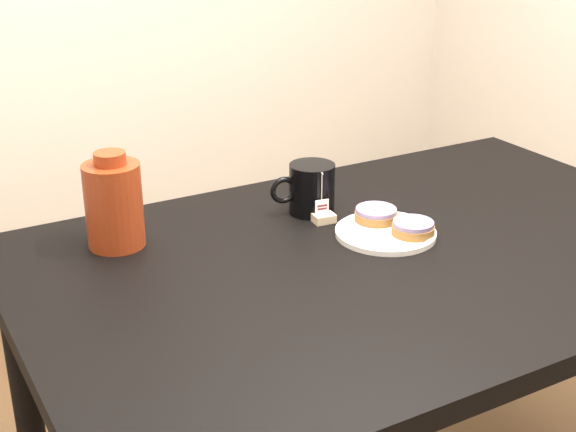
{
  "coord_description": "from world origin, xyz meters",
  "views": [
    {
      "loc": [
        -0.86,
        -1.13,
        1.41
      ],
      "look_at": [
        -0.15,
        0.11,
        0.81
      ],
      "focal_mm": 50.0,
      "sensor_mm": 36.0,
      "label": 1
    }
  ],
  "objects_px": {
    "bagel_package": "(114,204)",
    "table": "(382,287)",
    "teabag_pouch": "(324,218)",
    "plate": "(386,232)",
    "bagel_back": "(376,214)",
    "bagel_front": "(413,228)",
    "mug": "(311,188)"
  },
  "relations": [
    {
      "from": "teabag_pouch",
      "to": "bagel_package",
      "type": "relative_size",
      "value": 0.24
    },
    {
      "from": "bagel_back",
      "to": "bagel_package",
      "type": "bearing_deg",
      "value": 161.07
    },
    {
      "from": "table",
      "to": "mug",
      "type": "bearing_deg",
      "value": 96.83
    },
    {
      "from": "table",
      "to": "plate",
      "type": "relative_size",
      "value": 6.88
    },
    {
      "from": "bagel_front",
      "to": "bagel_package",
      "type": "xyz_separation_m",
      "value": [
        -0.52,
        0.26,
        0.06
      ]
    },
    {
      "from": "plate",
      "to": "mug",
      "type": "xyz_separation_m",
      "value": [
        -0.07,
        0.18,
        0.05
      ]
    },
    {
      "from": "mug",
      "to": "bagel_back",
      "type": "bearing_deg",
      "value": -48.87
    },
    {
      "from": "table",
      "to": "plate",
      "type": "distance_m",
      "value": 0.11
    },
    {
      "from": "table",
      "to": "teabag_pouch",
      "type": "bearing_deg",
      "value": 100.42
    },
    {
      "from": "table",
      "to": "mug",
      "type": "relative_size",
      "value": 9.32
    },
    {
      "from": "plate",
      "to": "bagel_front",
      "type": "distance_m",
      "value": 0.06
    },
    {
      "from": "plate",
      "to": "teabag_pouch",
      "type": "xyz_separation_m",
      "value": [
        -0.07,
        0.12,
        0.0
      ]
    },
    {
      "from": "plate",
      "to": "teabag_pouch",
      "type": "relative_size",
      "value": 4.52
    },
    {
      "from": "table",
      "to": "plate",
      "type": "bearing_deg",
      "value": 51.59
    },
    {
      "from": "teabag_pouch",
      "to": "table",
      "type": "bearing_deg",
      "value": -79.58
    },
    {
      "from": "bagel_front",
      "to": "plate",
      "type": "bearing_deg",
      "value": 131.37
    },
    {
      "from": "bagel_back",
      "to": "mug",
      "type": "height_order",
      "value": "mug"
    },
    {
      "from": "table",
      "to": "mug",
      "type": "height_order",
      "value": "mug"
    },
    {
      "from": "table",
      "to": "bagel_front",
      "type": "relative_size",
      "value": 12.78
    },
    {
      "from": "bagel_package",
      "to": "table",
      "type": "bearing_deg",
      "value": -31.71
    },
    {
      "from": "bagel_package",
      "to": "bagel_front",
      "type": "bearing_deg",
      "value": -26.84
    },
    {
      "from": "table",
      "to": "bagel_back",
      "type": "distance_m",
      "value": 0.16
    },
    {
      "from": "bagel_back",
      "to": "teabag_pouch",
      "type": "bearing_deg",
      "value": 141.73
    },
    {
      "from": "plate",
      "to": "bagel_back",
      "type": "bearing_deg",
      "value": 76.6
    },
    {
      "from": "bagel_back",
      "to": "bagel_package",
      "type": "height_order",
      "value": "bagel_package"
    },
    {
      "from": "table",
      "to": "bagel_front",
      "type": "distance_m",
      "value": 0.13
    },
    {
      "from": "bagel_back",
      "to": "teabag_pouch",
      "type": "height_order",
      "value": "bagel_back"
    },
    {
      "from": "table",
      "to": "bagel_front",
      "type": "xyz_separation_m",
      "value": [
        0.08,
        0.01,
        0.11
      ]
    },
    {
      "from": "plate",
      "to": "bagel_package",
      "type": "relative_size",
      "value": 1.07
    },
    {
      "from": "table",
      "to": "mug",
      "type": "distance_m",
      "value": 0.27
    },
    {
      "from": "mug",
      "to": "teabag_pouch",
      "type": "xyz_separation_m",
      "value": [
        -0.0,
        -0.06,
        -0.05
      ]
    },
    {
      "from": "bagel_package",
      "to": "teabag_pouch",
      "type": "bearing_deg",
      "value": -14.11
    }
  ]
}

